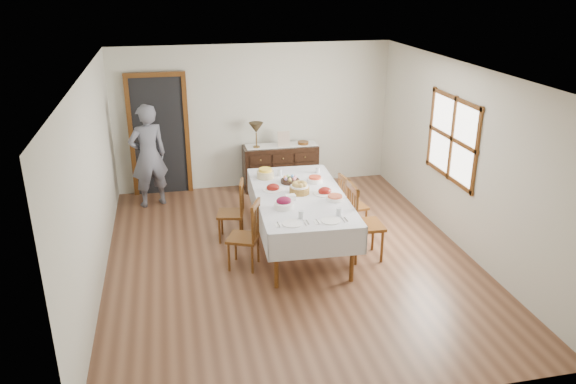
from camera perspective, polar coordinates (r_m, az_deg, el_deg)
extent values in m
plane|color=brown|center=(7.95, 0.15, -6.64)|extent=(6.00, 6.00, 0.00)
cube|color=silver|center=(7.11, 0.17, 12.18)|extent=(5.00, 6.00, 0.02)
cube|color=beige|center=(10.27, -3.45, 7.61)|extent=(5.00, 0.02, 2.60)
cube|color=beige|center=(4.81, 7.94, -9.34)|extent=(5.00, 0.02, 2.60)
cube|color=beige|center=(7.35, -19.25, 0.76)|extent=(0.02, 6.00, 2.60)
cube|color=beige|center=(8.31, 17.29, 3.33)|extent=(0.02, 6.00, 2.60)
cube|color=white|center=(8.50, 16.41, 5.23)|extent=(0.02, 1.30, 1.10)
cube|color=#593111|center=(8.49, 16.33, 5.23)|extent=(0.03, 1.46, 1.26)
cube|color=black|center=(10.18, -12.92, 5.54)|extent=(0.90, 0.06, 2.10)
cube|color=#593111|center=(10.16, -12.92, 5.51)|extent=(1.04, 0.08, 2.18)
cube|color=silver|center=(7.88, 1.20, -0.38)|extent=(1.31, 2.45, 0.04)
cylinder|color=#593111|center=(7.06, -1.20, -6.95)|extent=(0.06, 0.06, 0.78)
cylinder|color=#593111|center=(7.25, 6.55, -6.29)|extent=(0.06, 0.06, 0.78)
cylinder|color=#593111|center=(8.92, -3.15, -0.70)|extent=(0.06, 0.06, 0.78)
cylinder|color=#593111|center=(9.07, 3.01, -0.31)|extent=(0.06, 0.06, 0.78)
cube|color=silver|center=(7.86, -3.18, -1.76)|extent=(0.13, 2.44, 0.37)
cube|color=silver|center=(8.07, 5.45, -1.19)|extent=(0.13, 2.44, 0.37)
cube|color=silver|center=(6.86, 3.07, -5.35)|extent=(1.24, 0.08, 0.37)
cube|color=silver|center=(9.05, -0.23, 1.46)|extent=(1.24, 0.08, 0.37)
cube|color=#593111|center=(7.56, -4.56, -4.68)|extent=(0.52, 0.52, 0.04)
cylinder|color=#593111|center=(7.84, -5.34, -5.53)|extent=(0.03, 0.03, 0.41)
cylinder|color=#593111|center=(7.56, -6.02, -6.61)|extent=(0.03, 0.03, 0.41)
cylinder|color=#593111|center=(7.76, -3.04, -5.75)|extent=(0.03, 0.03, 0.41)
cylinder|color=#593111|center=(7.48, -3.64, -6.86)|extent=(0.03, 0.03, 0.41)
cylinder|color=#593111|center=(7.55, -2.96, -2.43)|extent=(0.04, 0.04, 0.53)
cylinder|color=#593111|center=(7.25, -3.61, -3.50)|extent=(0.04, 0.04, 0.53)
cube|color=#593111|center=(7.31, -3.31, -1.33)|extent=(0.19, 0.36, 0.08)
cylinder|color=#593111|center=(7.48, -3.11, -2.82)|extent=(0.02, 0.02, 0.44)
cylinder|color=#593111|center=(7.41, -3.27, -3.09)|extent=(0.02, 0.02, 0.44)
cylinder|color=#593111|center=(7.33, -3.44, -3.36)|extent=(0.02, 0.02, 0.44)
cube|color=#593111|center=(8.35, -5.86, -2.22)|extent=(0.45, 0.45, 0.04)
cylinder|color=#593111|center=(8.60, -6.73, -3.11)|extent=(0.03, 0.03, 0.39)
cylinder|color=#593111|center=(8.32, -6.96, -3.99)|extent=(0.03, 0.03, 0.39)
cylinder|color=#593111|center=(8.57, -4.67, -3.12)|extent=(0.03, 0.03, 0.39)
cylinder|color=#593111|center=(8.29, -4.84, -4.01)|extent=(0.03, 0.03, 0.39)
cylinder|color=#593111|center=(8.39, -4.64, -0.18)|extent=(0.04, 0.04, 0.51)
cylinder|color=#593111|center=(8.09, -4.82, -1.03)|extent=(0.04, 0.04, 0.51)
cube|color=#593111|center=(8.16, -4.77, 0.82)|extent=(0.11, 0.36, 0.07)
cylinder|color=#593111|center=(8.32, -4.68, -0.50)|extent=(0.02, 0.02, 0.42)
cylinder|color=#593111|center=(8.25, -4.73, -0.72)|extent=(0.02, 0.02, 0.42)
cylinder|color=#593111|center=(8.17, -4.77, -0.93)|extent=(0.02, 0.02, 0.42)
cube|color=#593111|center=(7.82, 7.89, -3.37)|extent=(0.46, 0.46, 0.04)
cylinder|color=#593111|center=(7.83, 9.53, -5.50)|extent=(0.04, 0.04, 0.47)
cylinder|color=#593111|center=(8.14, 8.62, -4.35)|extent=(0.04, 0.04, 0.47)
cylinder|color=#593111|center=(7.71, 6.94, -5.79)|extent=(0.04, 0.04, 0.47)
cylinder|color=#593111|center=(8.03, 6.12, -4.61)|extent=(0.04, 0.04, 0.47)
cylinder|color=#593111|center=(7.46, 6.99, -2.00)|extent=(0.04, 0.04, 0.61)
cylinder|color=#593111|center=(7.80, 6.10, -0.89)|extent=(0.04, 0.04, 0.61)
cube|color=#593111|center=(7.53, 6.62, 0.40)|extent=(0.05, 0.44, 0.09)
cylinder|color=#593111|center=(7.55, 6.76, -1.87)|extent=(0.02, 0.02, 0.50)
cylinder|color=#593111|center=(7.64, 6.53, -1.58)|extent=(0.02, 0.02, 0.50)
cylinder|color=#593111|center=(7.73, 6.31, -1.31)|extent=(0.02, 0.02, 0.50)
cube|color=#593111|center=(8.64, 6.62, -1.44)|extent=(0.43, 0.43, 0.04)
cylinder|color=#593111|center=(8.67, 7.92, -2.96)|extent=(0.03, 0.03, 0.38)
cylinder|color=#593111|center=(8.92, 6.99, -2.21)|extent=(0.03, 0.03, 0.38)
cylinder|color=#593111|center=(8.54, 6.12, -3.27)|extent=(0.03, 0.03, 0.38)
cylinder|color=#593111|center=(8.79, 5.22, -2.50)|extent=(0.03, 0.03, 0.38)
cylinder|color=#593111|center=(8.34, 6.16, -0.42)|extent=(0.04, 0.04, 0.50)
cylinder|color=#593111|center=(8.61, 5.19, 0.33)|extent=(0.04, 0.04, 0.50)
cube|color=#593111|center=(8.40, 5.72, 1.33)|extent=(0.09, 0.36, 0.07)
cylinder|color=#593111|center=(8.42, 5.91, -0.34)|extent=(0.02, 0.02, 0.41)
cylinder|color=#593111|center=(8.48, 5.66, -0.15)|extent=(0.02, 0.02, 0.41)
cylinder|color=#593111|center=(8.55, 5.42, 0.04)|extent=(0.02, 0.02, 0.41)
cube|color=black|center=(10.32, -0.79, 2.56)|extent=(1.35, 0.45, 0.81)
cube|color=black|center=(9.96, -2.82, 3.29)|extent=(0.38, 0.02, 0.16)
sphere|color=brown|center=(9.94, -2.80, 3.26)|extent=(0.03, 0.03, 0.03)
cube|color=black|center=(10.03, -0.53, 3.45)|extent=(0.38, 0.02, 0.16)
sphere|color=brown|center=(10.01, -0.50, 3.41)|extent=(0.03, 0.03, 0.03)
cube|color=black|center=(10.11, 1.73, 3.60)|extent=(0.38, 0.02, 0.16)
sphere|color=brown|center=(10.09, 1.76, 3.56)|extent=(0.03, 0.03, 0.03)
imported|color=slate|center=(9.67, -14.03, 3.91)|extent=(0.68, 0.56, 1.88)
cylinder|color=olive|center=(7.89, 1.17, 0.20)|extent=(0.28, 0.28, 0.10)
cylinder|color=white|center=(7.87, 1.17, 0.59)|extent=(0.25, 0.25, 0.02)
sphere|color=#B69147|center=(7.88, 1.67, 0.83)|extent=(0.08, 0.08, 0.08)
sphere|color=#B69147|center=(7.92, 1.44, 0.95)|extent=(0.08, 0.08, 0.08)
sphere|color=#B69147|center=(7.93, 1.05, 0.97)|extent=(0.08, 0.08, 0.08)
sphere|color=#B69147|center=(7.90, 0.73, 0.89)|extent=(0.08, 0.08, 0.08)
sphere|color=#B69147|center=(7.85, 0.67, 0.76)|extent=(0.08, 0.08, 0.08)
sphere|color=#B69147|center=(7.80, 0.90, 0.64)|extent=(0.08, 0.08, 0.08)
sphere|color=#B69147|center=(7.80, 1.29, 0.62)|extent=(0.08, 0.08, 0.08)
sphere|color=#B69147|center=(7.83, 1.61, 0.70)|extent=(0.08, 0.08, 0.08)
cylinder|color=black|center=(8.31, 0.20, 1.13)|extent=(0.28, 0.28, 0.05)
ellipsoid|color=pink|center=(8.31, 0.73, 1.48)|extent=(0.05, 0.05, 0.06)
ellipsoid|color=#6BACFF|center=(8.36, 0.44, 1.61)|extent=(0.05, 0.05, 0.06)
ellipsoid|color=#9ED47A|center=(8.36, -0.02, 1.61)|extent=(0.05, 0.05, 0.06)
ellipsoid|color=#FD9740|center=(8.31, -0.31, 1.49)|extent=(0.05, 0.05, 0.06)
ellipsoid|color=#B691DA|center=(8.25, -0.22, 1.33)|extent=(0.05, 0.05, 0.06)
ellipsoid|color=#FFE872|center=(8.22, 0.20, 1.26)|extent=(0.05, 0.05, 0.06)
ellipsoid|color=pink|center=(8.25, 0.62, 1.33)|extent=(0.05, 0.05, 0.06)
cylinder|color=white|center=(8.03, -1.53, 0.26)|extent=(0.30, 0.30, 0.01)
ellipsoid|color=maroon|center=(8.02, -1.54, 0.46)|extent=(0.19, 0.16, 0.11)
cylinder|color=white|center=(7.91, 3.75, -0.11)|extent=(0.32, 0.32, 0.02)
ellipsoid|color=maroon|center=(7.90, 3.75, 0.09)|extent=(0.19, 0.16, 0.11)
cylinder|color=white|center=(7.40, -0.42, -1.35)|extent=(0.26, 0.26, 0.08)
ellipsoid|color=maroon|center=(7.38, -0.42, -0.90)|extent=(0.20, 0.17, 0.11)
cylinder|color=white|center=(8.33, 2.75, 1.21)|extent=(0.24, 0.24, 0.06)
cylinder|color=red|center=(8.31, 2.76, 1.50)|extent=(0.18, 0.18, 0.03)
cylinder|color=#CAB986|center=(8.50, -2.32, 1.79)|extent=(0.26, 0.26, 0.11)
cylinder|color=yellow|center=(8.47, -2.32, 2.26)|extent=(0.20, 0.20, 0.04)
cylinder|color=white|center=(7.69, 4.79, -0.67)|extent=(0.24, 0.24, 0.05)
cylinder|color=#D15C39|center=(7.68, 4.79, -0.42)|extent=(0.20, 0.20, 0.02)
cube|color=white|center=(7.68, 0.24, -0.53)|extent=(0.14, 0.10, 0.07)
cylinder|color=white|center=(6.95, 0.41, -3.23)|extent=(0.25, 0.25, 0.01)
cube|color=white|center=(6.92, -0.97, -3.37)|extent=(0.09, 0.12, 0.01)
cube|color=silver|center=(6.92, -0.97, -3.33)|extent=(0.02, 0.16, 0.01)
cube|color=silver|center=(6.98, 1.69, -3.13)|extent=(0.02, 0.18, 0.01)
cube|color=silver|center=(6.99, 2.01, -3.10)|extent=(0.02, 0.14, 0.01)
cylinder|color=silver|center=(7.10, 1.33, -2.30)|extent=(0.07, 0.07, 0.10)
cylinder|color=white|center=(7.05, 4.37, -2.92)|extent=(0.25, 0.25, 0.01)
cube|color=white|center=(7.01, 3.03, -3.07)|extent=(0.09, 0.12, 0.01)
cube|color=silver|center=(7.00, 3.03, -3.03)|extent=(0.02, 0.16, 0.01)
cube|color=silver|center=(7.09, 5.61, -2.83)|extent=(0.02, 0.18, 0.01)
cube|color=silver|center=(7.11, 5.91, -2.80)|extent=(0.02, 0.14, 0.01)
cylinder|color=silver|center=(7.20, 5.19, -2.02)|extent=(0.07, 0.07, 0.10)
cylinder|color=silver|center=(8.58, -0.84, 1.99)|extent=(0.07, 0.07, 0.10)
cylinder|color=silver|center=(8.72, 3.06, 2.25)|extent=(0.07, 0.07, 0.09)
cube|color=white|center=(10.23, -0.67, 4.79)|extent=(1.30, 0.35, 0.01)
cylinder|color=brown|center=(10.09, -3.22, 4.59)|extent=(0.12, 0.12, 0.03)
cylinder|color=brown|center=(10.05, -3.23, 5.36)|extent=(0.02, 0.02, 0.25)
cone|color=#3E321D|center=(10.00, -3.26, 6.54)|extent=(0.26, 0.26, 0.18)
cube|color=tan|center=(10.12, -0.43, 5.41)|extent=(0.22, 0.08, 0.28)
cylinder|color=#593111|center=(10.27, 1.55, 4.99)|extent=(0.20, 0.20, 0.06)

